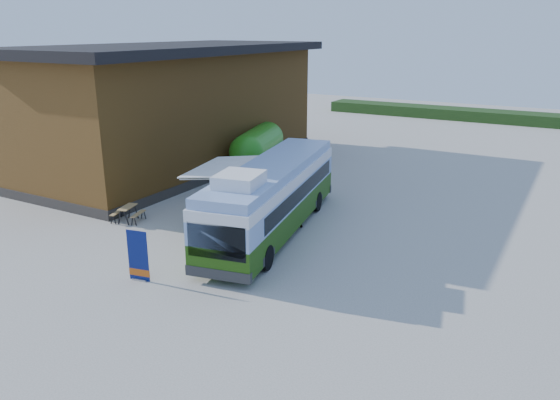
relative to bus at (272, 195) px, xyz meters
The scene contains 10 objects.
ground 3.11m from the bus, 105.17° to the right, with size 100.00×100.00×0.00m, color #BCB7AD.
barn 13.59m from the bus, 146.27° to the left, with size 9.60×21.20×7.50m.
hedge 36.23m from the bus, 78.35° to the left, with size 40.00×3.00×1.00m, color #264419.
bus is the anchor object (origin of this frame).
awning 2.33m from the bus, behind, with size 3.28×4.52×0.51m.
banner 6.65m from the bus, 104.48° to the right, with size 0.80×0.28×1.85m.
picnic_table 6.82m from the bus, 161.85° to the right, with size 1.51×1.42×0.71m.
person_a 6.06m from the bus, 143.82° to the left, with size 0.70×0.46×1.93m, color #999999.
person_b 1.33m from the bus, 60.87° to the left, with size 0.86×0.67×1.77m, color #999999.
slurry_tanker 11.14m from the bus, 124.98° to the left, with size 3.30×6.81×2.58m.
Camera 1 is at (11.87, -16.53, 8.43)m, focal length 35.00 mm.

